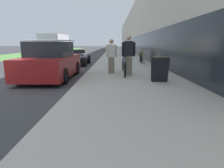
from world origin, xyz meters
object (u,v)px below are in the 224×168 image
person_bystander (111,56)px  moving_truck (56,45)px  person_rider (128,55)px  tandem_bicycle (124,66)px  cruiser_bike_middle (142,55)px  bike_rack_hoop (144,57)px  vintage_roadster_curbside (76,58)px  cruiser_bike_nearest (141,58)px  sandwich_board_sign (160,69)px  parked_sedan_curbside (51,62)px

person_bystander → moving_truck: (-7.51, 17.36, 0.43)m
person_rider → moving_truck: moving_truck is taller
tandem_bicycle → cruiser_bike_middle: cruiser_bike_middle is taller
cruiser_bike_middle → bike_rack_hoop: bearing=-95.8°
moving_truck → tandem_bicycle: bearing=-65.4°
person_rider → vintage_roadster_curbside: bearing=121.2°
bike_rack_hoop → cruiser_bike_nearest: size_ratio=0.49×
tandem_bicycle → cruiser_bike_nearest: cruiser_bike_nearest is taller
person_rider → sandwich_board_sign: size_ratio=1.92×
person_bystander → cruiser_bike_nearest: size_ratio=0.91×
tandem_bicycle → cruiser_bike_middle: 7.75m
sandwich_board_sign → vintage_roadster_curbside: bearing=122.0°
cruiser_bike_middle → sandwich_board_sign: bearing=-93.9°
sandwich_board_sign → parked_sedan_curbside: bearing=163.8°
cruiser_bike_nearest → sandwich_board_sign: size_ratio=1.91×
person_rider → parked_sedan_curbside: person_rider is taller
tandem_bicycle → person_rider: person_rider is taller
person_bystander → cruiser_bike_middle: person_bystander is taller
moving_truck → vintage_roadster_curbside: bearing=-68.4°
vintage_roadster_curbside → tandem_bicycle: bearing=-58.6°
cruiser_bike_middle → parked_sedan_curbside: parked_sedan_curbside is taller
cruiser_bike_nearest → person_bystander: bearing=-113.0°
cruiser_bike_nearest → parked_sedan_curbside: bearing=-129.0°
cruiser_bike_nearest → cruiser_bike_middle: (0.35, 2.40, 0.03)m
vintage_roadster_curbside → moving_truck: bearing=111.6°
tandem_bicycle → cruiser_bike_middle: bearing=76.3°
person_rider → cruiser_bike_nearest: size_ratio=1.01×
cruiser_bike_middle → vintage_roadster_curbside: (-4.95, -2.44, -0.06)m
tandem_bicycle → person_rider: 0.63m
sandwich_board_sign → parked_sedan_curbside: 4.51m
bike_rack_hoop → cruiser_bike_nearest: cruiser_bike_nearest is taller
tandem_bicycle → bike_rack_hoop: tandem_bicycle is taller
person_bystander → bike_rack_hoop: 4.29m
person_bystander → cruiser_bike_nearest: person_bystander is taller
person_rider → moving_truck: 19.77m
cruiser_bike_middle → parked_sedan_curbside: 9.50m
person_bystander → sandwich_board_sign: (1.78, -2.09, -0.33)m
tandem_bicycle → moving_truck: moving_truck is taller
person_rider → person_bystander: (-0.75, 0.60, -0.09)m
tandem_bicycle → parked_sedan_curbside: size_ratio=0.64×
cruiser_bike_middle → moving_truck: 14.18m
person_bystander → person_rider: bearing=-38.9°
moving_truck → sandwich_board_sign: bearing=-64.5°
sandwich_board_sign → tandem_bicycle: bearing=123.5°
tandem_bicycle → sandwich_board_sign: bearing=-56.5°
tandem_bicycle → person_bystander: bearing=155.2°
person_rider → person_bystander: 0.96m
bike_rack_hoop → cruiser_bike_nearest: (0.01, 1.11, -0.14)m
tandem_bicycle → moving_truck: bearing=114.6°
sandwich_board_sign → parked_sedan_curbside: parked_sedan_curbside is taller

